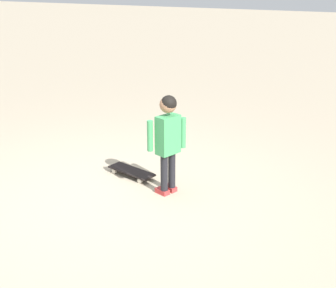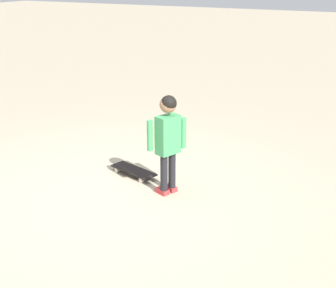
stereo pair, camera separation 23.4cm
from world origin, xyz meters
The scene contains 3 objects.
ground_plane centered at (0.00, 0.00, 0.00)m, with size 50.00×50.00×0.00m, color tan.
child_person centered at (0.47, 0.40, 0.66)m, with size 0.32×0.29×1.06m.
skateboard centered at (-0.09, 0.61, 0.06)m, with size 0.62×0.34×0.07m.
Camera 2 is at (2.59, -3.60, 2.21)m, focal length 50.68 mm.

